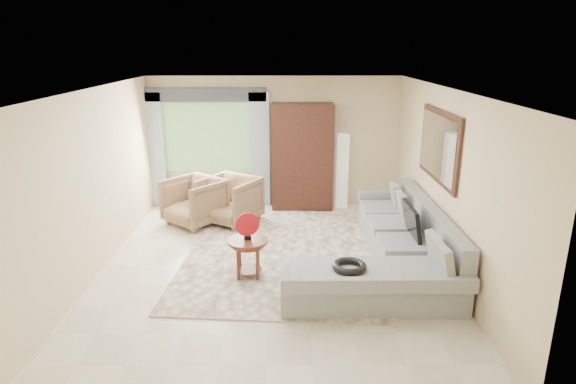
{
  "coord_description": "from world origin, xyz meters",
  "views": [
    {
      "loc": [
        0.2,
        -6.57,
        3.17
      ],
      "look_at": [
        0.25,
        0.35,
        1.05
      ],
      "focal_mm": 30.0,
      "sensor_mm": 36.0,
      "label": 1
    }
  ],
  "objects_px": {
    "armchair_right": "(230,200)",
    "sectional_sofa": "(394,253)",
    "tv_screen": "(412,221)",
    "armoire": "(302,157)",
    "coffee_table": "(248,258)",
    "armchair_left": "(194,202)",
    "floor_lamp": "(342,171)",
    "potted_plant": "(173,192)"
  },
  "relations": [
    {
      "from": "armoire",
      "to": "floor_lamp",
      "type": "relative_size",
      "value": 1.4
    },
    {
      "from": "sectional_sofa",
      "to": "floor_lamp",
      "type": "distance_m",
      "value": 3.03
    },
    {
      "from": "potted_plant",
      "to": "armoire",
      "type": "relative_size",
      "value": 0.28
    },
    {
      "from": "coffee_table",
      "to": "armchair_left",
      "type": "distance_m",
      "value": 2.43
    },
    {
      "from": "armchair_right",
      "to": "potted_plant",
      "type": "distance_m",
      "value": 1.61
    },
    {
      "from": "tv_screen",
      "to": "armchair_right",
      "type": "bearing_deg",
      "value": 146.48
    },
    {
      "from": "floor_lamp",
      "to": "armchair_left",
      "type": "bearing_deg",
      "value": -160.65
    },
    {
      "from": "tv_screen",
      "to": "armchair_right",
      "type": "xyz_separation_m",
      "value": [
        -2.86,
        1.9,
        -0.29
      ]
    },
    {
      "from": "sectional_sofa",
      "to": "potted_plant",
      "type": "distance_m",
      "value": 4.9
    },
    {
      "from": "tv_screen",
      "to": "floor_lamp",
      "type": "xyz_separation_m",
      "value": [
        -0.7,
        2.82,
        0.03
      ]
    },
    {
      "from": "coffee_table",
      "to": "armoire",
      "type": "xyz_separation_m",
      "value": [
        0.87,
        3.07,
        0.75
      ]
    },
    {
      "from": "sectional_sofa",
      "to": "floor_lamp",
      "type": "height_order",
      "value": "floor_lamp"
    },
    {
      "from": "armchair_right",
      "to": "armchair_left",
      "type": "bearing_deg",
      "value": -142.85
    },
    {
      "from": "sectional_sofa",
      "to": "armchair_right",
      "type": "distance_m",
      "value": 3.3
    },
    {
      "from": "floor_lamp",
      "to": "armoire",
      "type": "bearing_deg",
      "value": -175.71
    },
    {
      "from": "armchair_right",
      "to": "armoire",
      "type": "bearing_deg",
      "value": 63.83
    },
    {
      "from": "coffee_table",
      "to": "armchair_right",
      "type": "distance_m",
      "value": 2.27
    },
    {
      "from": "coffee_table",
      "to": "sectional_sofa",
      "type": "bearing_deg",
      "value": 4.78
    },
    {
      "from": "tv_screen",
      "to": "armoire",
      "type": "height_order",
      "value": "armoire"
    },
    {
      "from": "sectional_sofa",
      "to": "armoire",
      "type": "bearing_deg",
      "value": 113.06
    },
    {
      "from": "tv_screen",
      "to": "armoire",
      "type": "xyz_separation_m",
      "value": [
        -1.5,
        2.76,
        0.33
      ]
    },
    {
      "from": "sectional_sofa",
      "to": "armoire",
      "type": "distance_m",
      "value": 3.24
    },
    {
      "from": "armchair_left",
      "to": "armchair_right",
      "type": "height_order",
      "value": "armchair_right"
    },
    {
      "from": "tv_screen",
      "to": "armoire",
      "type": "relative_size",
      "value": 0.35
    },
    {
      "from": "coffee_table",
      "to": "armoire",
      "type": "distance_m",
      "value": 3.28
    },
    {
      "from": "armchair_left",
      "to": "floor_lamp",
      "type": "xyz_separation_m",
      "value": [
        2.8,
        0.99,
        0.32
      ]
    },
    {
      "from": "armchair_right",
      "to": "floor_lamp",
      "type": "height_order",
      "value": "floor_lamp"
    },
    {
      "from": "armchair_left",
      "to": "armchair_right",
      "type": "xyz_separation_m",
      "value": [
        0.64,
        0.06,
        0.0
      ]
    },
    {
      "from": "potted_plant",
      "to": "armoire",
      "type": "bearing_deg",
      "value": -2.62
    },
    {
      "from": "floor_lamp",
      "to": "sectional_sofa",
      "type": "bearing_deg",
      "value": -81.67
    },
    {
      "from": "coffee_table",
      "to": "floor_lamp",
      "type": "relative_size",
      "value": 0.38
    },
    {
      "from": "armchair_right",
      "to": "sectional_sofa",
      "type": "bearing_deg",
      "value": -6.63
    },
    {
      "from": "coffee_table",
      "to": "armchair_left",
      "type": "xyz_separation_m",
      "value": [
        -1.14,
        2.15,
        0.13
      ]
    },
    {
      "from": "coffee_table",
      "to": "floor_lamp",
      "type": "bearing_deg",
      "value": 61.97
    },
    {
      "from": "potted_plant",
      "to": "armchair_right",
      "type": "bearing_deg",
      "value": -37.78
    },
    {
      "from": "sectional_sofa",
      "to": "armchair_left",
      "type": "xyz_separation_m",
      "value": [
        -3.24,
        1.97,
        0.15
      ]
    },
    {
      "from": "sectional_sofa",
      "to": "potted_plant",
      "type": "bearing_deg",
      "value": 141.98
    },
    {
      "from": "armchair_left",
      "to": "floor_lamp",
      "type": "relative_size",
      "value": 0.63
    },
    {
      "from": "armchair_left",
      "to": "floor_lamp",
      "type": "bearing_deg",
      "value": 59.0
    },
    {
      "from": "potted_plant",
      "to": "sectional_sofa",
      "type": "bearing_deg",
      "value": -38.02
    },
    {
      "from": "tv_screen",
      "to": "armchair_right",
      "type": "height_order",
      "value": "tv_screen"
    },
    {
      "from": "potted_plant",
      "to": "armchair_left",
      "type": "bearing_deg",
      "value": -59.22
    }
  ]
}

